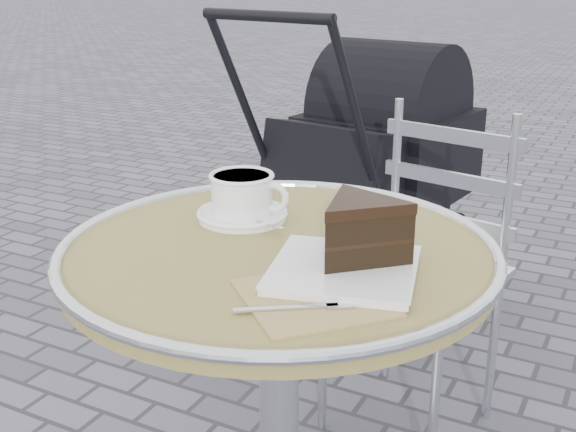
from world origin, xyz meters
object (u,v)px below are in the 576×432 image
at_px(cafe_table, 279,336).
at_px(bistro_chair, 433,234).
at_px(baby_stroller, 372,170).
at_px(cappuccino_set, 243,199).
at_px(cake_plate_set, 356,239).

bearing_deg(cafe_table, bistro_chair, 85.75).
bearing_deg(baby_stroller, cappuccino_set, -71.17).
relative_size(cafe_table, cappuccino_set, 4.05).
bearing_deg(bistro_chair, cafe_table, -82.75).
xyz_separation_m(cake_plate_set, baby_stroller, (-0.51, 1.41, -0.31)).
height_order(cake_plate_set, bistro_chair, cake_plate_set).
distance_m(cafe_table, baby_stroller, 1.42).
height_order(cafe_table, baby_stroller, baby_stroller).
relative_size(cappuccino_set, bistro_chair, 0.22).
bearing_deg(cappuccino_set, cake_plate_set, -36.15).
bearing_deg(cake_plate_set, cafe_table, 152.84).
bearing_deg(cappuccino_set, bistro_chair, 63.74).
distance_m(cake_plate_set, bistro_chair, 0.82).
height_order(cafe_table, bistro_chair, bistro_chair).
relative_size(cappuccino_set, cake_plate_set, 0.52).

